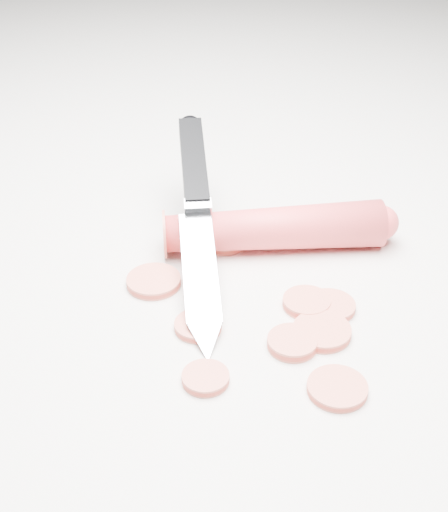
% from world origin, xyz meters
% --- Properties ---
extents(ground, '(2.40, 2.40, 0.00)m').
position_xyz_m(ground, '(0.00, 0.00, 0.00)').
color(ground, silver).
rests_on(ground, ground).
extents(carrot, '(0.16, 0.12, 0.03)m').
position_xyz_m(carrot, '(-0.03, 0.03, 0.02)').
color(carrot, '#E2343A').
rests_on(carrot, ground).
extents(carrot_slice_0, '(0.04, 0.04, 0.01)m').
position_xyz_m(carrot_slice_0, '(-0.09, -0.05, 0.00)').
color(carrot_slice_0, '#D55F4B').
rests_on(carrot_slice_0, ground).
extents(carrot_slice_1, '(0.03, 0.03, 0.01)m').
position_xyz_m(carrot_slice_1, '(-0.01, -0.12, 0.00)').
color(carrot_slice_1, '#D55F4B').
rests_on(carrot_slice_1, ground).
extents(carrot_slice_2, '(0.03, 0.03, 0.01)m').
position_xyz_m(carrot_slice_2, '(-0.04, -0.08, 0.00)').
color(carrot_slice_2, '#D55F4B').
rests_on(carrot_slice_2, ground).
extents(carrot_slice_3, '(0.04, 0.04, 0.01)m').
position_xyz_m(carrot_slice_3, '(0.07, -0.10, 0.00)').
color(carrot_slice_3, '#D55F4B').
rests_on(carrot_slice_3, ground).
extents(carrot_slice_4, '(0.03, 0.03, 0.01)m').
position_xyz_m(carrot_slice_4, '(0.02, -0.02, 0.00)').
color(carrot_slice_4, '#D55F4B').
rests_on(carrot_slice_4, ground).
extents(carrot_slice_5, '(0.03, 0.03, 0.01)m').
position_xyz_m(carrot_slice_5, '(-0.06, 0.02, 0.00)').
color(carrot_slice_5, '#D55F4B').
rests_on(carrot_slice_5, ground).
extents(carrot_slice_6, '(0.03, 0.03, 0.01)m').
position_xyz_m(carrot_slice_6, '(0.03, -0.07, 0.00)').
color(carrot_slice_6, '#D55F4B').
rests_on(carrot_slice_6, ground).
extents(carrot_slice_7, '(0.04, 0.04, 0.01)m').
position_xyz_m(carrot_slice_7, '(0.04, -0.02, 0.00)').
color(carrot_slice_7, '#D55F4B').
rests_on(carrot_slice_7, ground).
extents(carrot_slice_8, '(0.04, 0.04, 0.01)m').
position_xyz_m(carrot_slice_8, '(0.04, -0.05, 0.00)').
color(carrot_slice_8, '#D55F4B').
rests_on(carrot_slice_8, ground).
extents(kitchen_knife, '(0.14, 0.22, 0.08)m').
position_xyz_m(kitchen_knife, '(-0.07, -0.01, 0.04)').
color(kitchen_knife, silver).
rests_on(kitchen_knife, ground).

